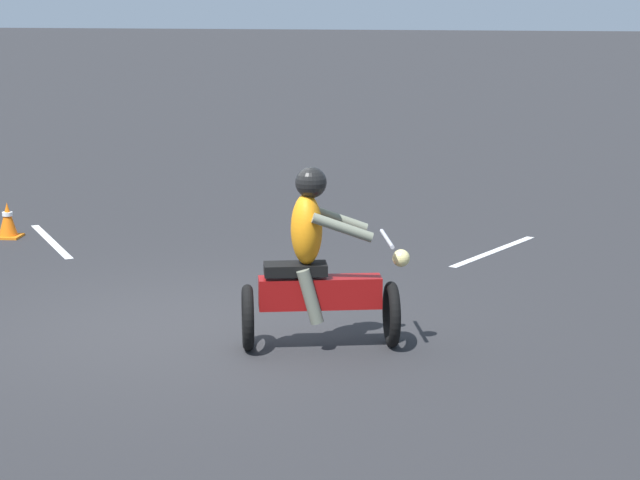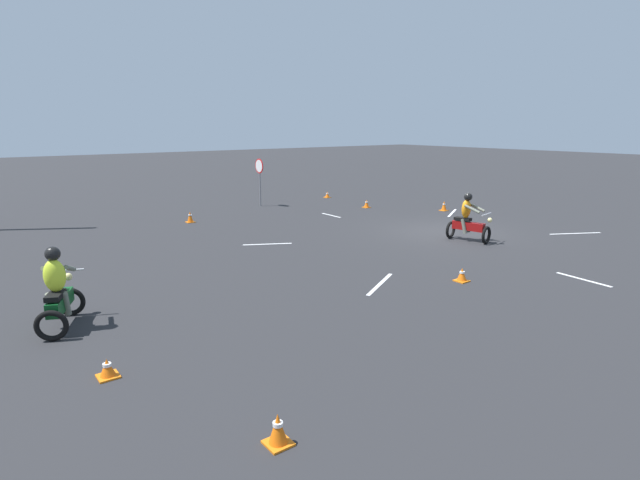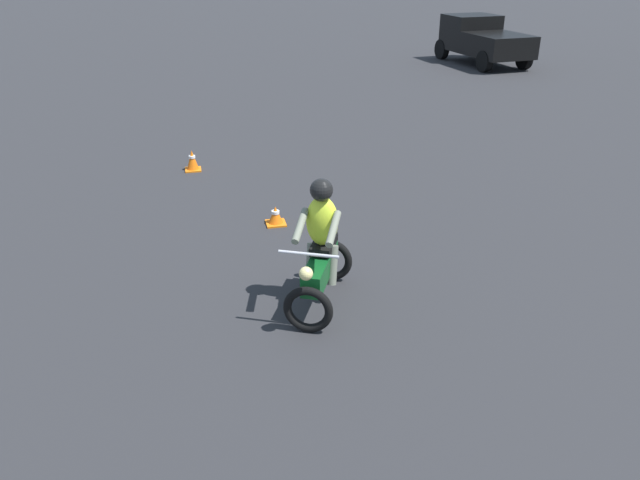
% 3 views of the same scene
% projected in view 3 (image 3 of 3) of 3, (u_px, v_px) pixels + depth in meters
% --- Properties ---
extents(motorcycle_rider_background, '(1.53, 1.14, 1.66)m').
position_uv_depth(motorcycle_rider_background, '(321.00, 252.00, 7.69)').
color(motorcycle_rider_background, black).
rests_on(motorcycle_rider_background, ground).
extents(pickup_truck, '(4.33, 2.42, 1.73)m').
position_uv_depth(pickup_truck, '(483.00, 39.00, 23.83)').
color(pickup_truck, black).
rests_on(pickup_truck, ground).
extents(traffic_cone_mid_left, '(0.32, 0.32, 0.31)m').
position_uv_depth(traffic_cone_mid_left, '(276.00, 216.00, 10.19)').
color(traffic_cone_mid_left, orange).
rests_on(traffic_cone_mid_left, ground).
extents(traffic_cone_far_left, '(0.32, 0.32, 0.42)m').
position_uv_depth(traffic_cone_far_left, '(192.00, 161.00, 12.63)').
color(traffic_cone_far_left, orange).
rests_on(traffic_cone_far_left, ground).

